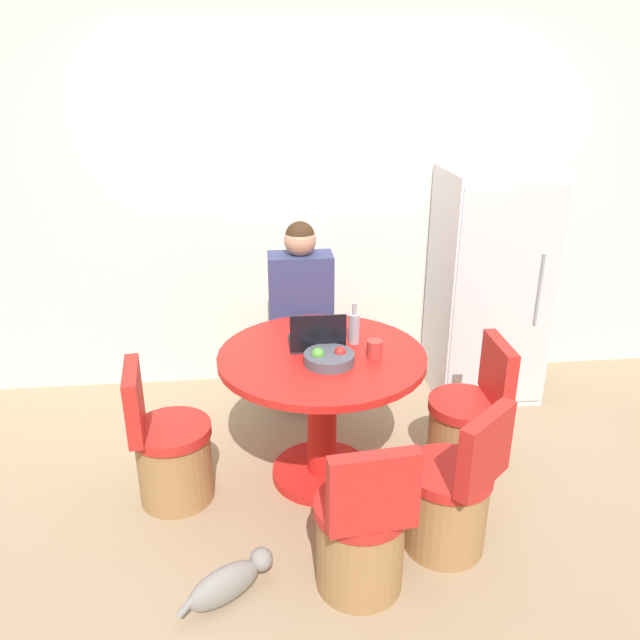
{
  "coord_description": "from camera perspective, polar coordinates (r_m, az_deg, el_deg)",
  "views": [
    {
      "loc": [
        -0.38,
        -2.82,
        2.19
      ],
      "look_at": [
        -0.05,
        0.23,
        0.93
      ],
      "focal_mm": 35.0,
      "sensor_mm": 36.0,
      "label": 1
    }
  ],
  "objects": [
    {
      "name": "coffee_cup",
      "position": [
        3.24,
        5.0,
        -2.65
      ],
      "size": [
        0.08,
        0.08,
        0.09
      ],
      "color": "#B2332D",
      "rests_on": "dining_table"
    },
    {
      "name": "fruit_bowl",
      "position": [
        3.17,
        0.81,
        -3.48
      ],
      "size": [
        0.26,
        0.26,
        0.09
      ],
      "color": "#4C4C56",
      "rests_on": "dining_table"
    },
    {
      "name": "refrigerator",
      "position": [
        4.42,
        15.13,
        3.03
      ],
      "size": [
        0.7,
        0.64,
        1.57
      ],
      "color": "silver",
      "rests_on": "ground_plane"
    },
    {
      "name": "cat",
      "position": [
        2.98,
        -8.33,
        -22.6
      ],
      "size": [
        0.42,
        0.31,
        0.18
      ],
      "rotation": [
        0.0,
        0.0,
        0.58
      ],
      "color": "gray",
      "rests_on": "ground_plane"
    },
    {
      "name": "chair_near_right_corner",
      "position": [
        3.14,
        11.82,
        -15.82
      ],
      "size": [
        0.48,
        0.48,
        0.8
      ],
      "rotation": [
        0.0,
        0.0,
        -2.42
      ],
      "color": "#9E7042",
      "rests_on": "ground_plane"
    },
    {
      "name": "dining_table",
      "position": [
        3.4,
        0.18,
        -6.73
      ],
      "size": [
        1.1,
        1.1,
        0.78
      ],
      "color": "red",
      "rests_on": "ground_plane"
    },
    {
      "name": "chair_left_side",
      "position": [
        3.47,
        -13.54,
        -11.89
      ],
      "size": [
        0.43,
        0.42,
        0.8
      ],
      "rotation": [
        0.0,
        0.0,
        1.7
      ],
      "color": "#9E7042",
      "rests_on": "ground_plane"
    },
    {
      "name": "chair_right_side",
      "position": [
        3.7,
        13.22,
        -9.53
      ],
      "size": [
        0.41,
        0.41,
        0.8
      ],
      "rotation": [
        0.0,
        0.0,
        -1.58
      ],
      "color": "#9E7042",
      "rests_on": "ground_plane"
    },
    {
      "name": "wall_back",
      "position": [
        4.36,
        -0.97,
        10.6
      ],
      "size": [
        7.0,
        0.06,
        2.6
      ],
      "color": "silver",
      "rests_on": "ground_plane"
    },
    {
      "name": "ground_plane",
      "position": [
        3.59,
        1.27,
        -15.17
      ],
      "size": [
        12.0,
        12.0,
        0.0
      ],
      "primitive_type": "plane",
      "color": "#9E8466"
    },
    {
      "name": "person_seated",
      "position": [
        4.02,
        -1.8,
        0.81
      ],
      "size": [
        0.4,
        0.37,
        1.31
      ],
      "rotation": [
        0.0,
        0.0,
        3.14
      ],
      "color": "#2D2D38",
      "rests_on": "ground_plane"
    },
    {
      "name": "bottle",
      "position": [
        3.38,
        3.14,
        -0.69
      ],
      "size": [
        0.06,
        0.06,
        0.23
      ],
      "color": "#9999A3",
      "rests_on": "dining_table"
    },
    {
      "name": "chair_near_camera",
      "position": [
        2.9,
        3.8,
        -19.18
      ],
      "size": [
        0.41,
        0.43,
        0.8
      ],
      "rotation": [
        0.0,
        0.0,
        -3.04
      ],
      "color": "#9E7042",
      "rests_on": "ground_plane"
    },
    {
      "name": "laptop",
      "position": [
        3.34,
        -0.3,
        -1.81
      ],
      "size": [
        0.29,
        0.23,
        0.22
      ],
      "rotation": [
        0.0,
        0.0,
        3.14
      ],
      "color": "#232328",
      "rests_on": "dining_table"
    }
  ]
}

